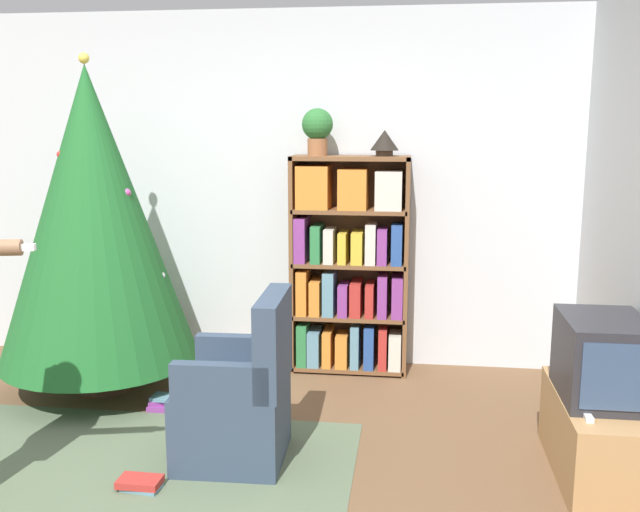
% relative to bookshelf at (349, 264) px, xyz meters
% --- Properties ---
extents(wall_back, '(8.00, 0.10, 2.60)m').
position_rel_bookshelf_xyz_m(wall_back, '(-0.53, 0.24, 0.51)').
color(wall_back, silver).
rests_on(wall_back, ground_plane).
extents(area_rug, '(2.55, 1.71, 0.01)m').
position_rel_bookshelf_xyz_m(area_rug, '(-1.10, -1.82, -0.79)').
color(area_rug, '#56664C').
rests_on(area_rug, ground_plane).
extents(bookshelf, '(0.84, 0.32, 1.57)m').
position_rel_bookshelf_xyz_m(bookshelf, '(0.00, 0.00, 0.00)').
color(bookshelf, brown).
rests_on(bookshelf, ground_plane).
extents(tv_stand, '(0.41, 0.92, 0.42)m').
position_rel_bookshelf_xyz_m(tv_stand, '(1.41, -1.43, -0.58)').
color(tv_stand, tan).
rests_on(tv_stand, ground_plane).
extents(television, '(0.40, 0.55, 0.42)m').
position_rel_bookshelf_xyz_m(television, '(1.41, -1.44, -0.16)').
color(television, '#28282D').
rests_on(television, tv_stand).
extents(game_remote, '(0.04, 0.12, 0.02)m').
position_rel_bookshelf_xyz_m(game_remote, '(1.29, -1.71, -0.36)').
color(game_remote, white).
rests_on(game_remote, tv_stand).
extents(christmas_tree, '(1.31, 1.31, 2.23)m').
position_rel_bookshelf_xyz_m(christmas_tree, '(-1.63, -0.61, 0.40)').
color(christmas_tree, '#4C3323').
rests_on(christmas_tree, ground_plane).
extents(armchair, '(0.59, 0.58, 0.92)m').
position_rel_bookshelf_xyz_m(armchair, '(-0.45, -1.49, -0.47)').
color(armchair, '#334256').
rests_on(armchair, ground_plane).
extents(potted_plant, '(0.22, 0.22, 0.33)m').
position_rel_bookshelf_xyz_m(potted_plant, '(-0.23, 0.01, 0.97)').
color(potted_plant, '#935B38').
rests_on(potted_plant, bookshelf).
extents(table_lamp, '(0.20, 0.20, 0.18)m').
position_rel_bookshelf_xyz_m(table_lamp, '(0.24, 0.01, 0.88)').
color(table_lamp, '#473828').
rests_on(table_lamp, bookshelf).
extents(book_pile_near_tree, '(0.22, 0.18, 0.09)m').
position_rel_bookshelf_xyz_m(book_pile_near_tree, '(-1.10, -0.89, -0.75)').
color(book_pile_near_tree, '#843889').
rests_on(book_pile_near_tree, ground_plane).
extents(book_pile_by_chair, '(0.22, 0.14, 0.06)m').
position_rel_bookshelf_xyz_m(book_pile_by_chair, '(-0.87, -1.88, -0.76)').
color(book_pile_by_chair, '#5B899E').
rests_on(book_pile_by_chair, ground_plane).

